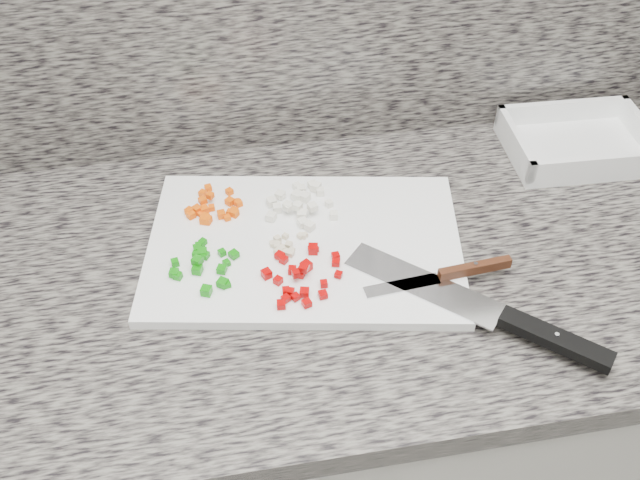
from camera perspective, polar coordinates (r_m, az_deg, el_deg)
The scene contains 11 objects.
cabinet at distance 1.43m, azimuth 1.07°, elevation -14.69°, with size 3.92×0.62×0.86m, color silver.
countertop at distance 1.07m, azimuth 1.39°, elevation -2.11°, with size 3.96×0.64×0.04m, color slate.
cutting_board at distance 1.06m, azimuth -1.25°, elevation -0.47°, with size 0.46×0.31×0.02m, color white.
carrot_pile at distance 1.12m, azimuth -8.59°, elevation 2.50°, with size 0.09×0.09×0.02m.
onion_pile at distance 1.11m, azimuth -1.66°, elevation 3.01°, with size 0.11×0.11×0.02m.
green_pepper_pile at distance 1.03m, azimuth -9.34°, elevation -1.97°, with size 0.10×0.11×0.02m.
red_pepper_pile at distance 1.00m, azimuth -1.52°, elevation -2.73°, with size 0.12×0.12×0.02m.
garlic_pile at distance 1.05m, azimuth -2.82°, elevation -0.38°, with size 0.06×0.05×0.01m.
chef_knife at distance 0.98m, azimuth 14.77°, elevation -6.15°, with size 0.30×0.28×0.02m.
paring_knife at distance 1.02m, azimuth 10.87°, elevation -2.58°, with size 0.22×0.03×0.02m.
tray at distance 1.32m, azimuth 19.91°, elevation 7.22°, with size 0.25×0.18×0.05m.
Camera 1 is at (-0.15, 0.71, 1.65)m, focal length 40.00 mm.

